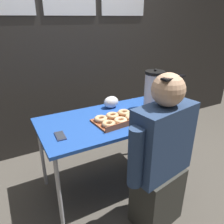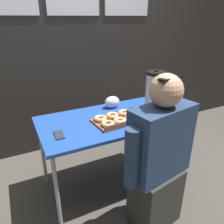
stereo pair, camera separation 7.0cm
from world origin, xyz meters
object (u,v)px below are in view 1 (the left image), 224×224
coffee_urn (154,91)px  cell_phone (60,136)px  donut_box (117,119)px  person_seated (161,160)px

coffee_urn → cell_phone: (-0.97, -0.10, -0.19)m
donut_box → cell_phone: bearing=177.5°
cell_phone → person_seated: size_ratio=0.11×
donut_box → cell_phone: donut_box is taller
coffee_urn → cell_phone: 1.00m
cell_phone → donut_box: bearing=5.5°
coffee_urn → person_seated: person_seated is taller
coffee_urn → cell_phone: coffee_urn is taller
person_seated → donut_box: bearing=-87.5°
coffee_urn → person_seated: 0.74m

